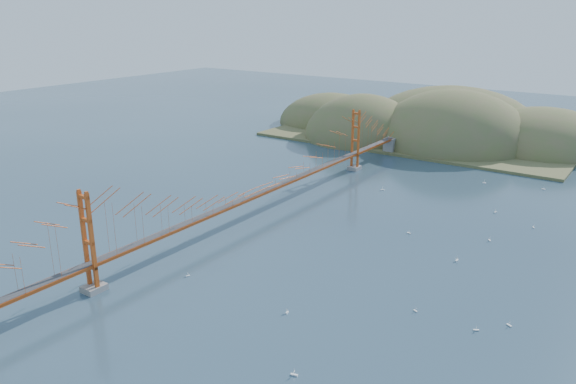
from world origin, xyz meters
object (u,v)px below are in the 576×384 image
Objects in this scene: bridge at (260,169)px; sailboat_1 at (490,240)px; sailboat_0 at (287,312)px; sailboat_2 at (509,325)px.

bridge is 143.70× the size of sailboat_1.
sailboat_0 is (20.26, -21.83, -6.87)m from bridge.
bridge is 143.44× the size of sailboat_2.
sailboat_2 is at bearing -15.90° from bridge.
bridge is 33.84m from sailboat_1.
sailboat_1 is (11.57, 31.06, 0.00)m from sailboat_0.
bridge is 41.80m from sailboat_2.
sailboat_1 is at bearing 110.87° from sailboat_2.
sailboat_2 is 1.00× the size of sailboat_1.
bridge reaches higher than sailboat_1.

